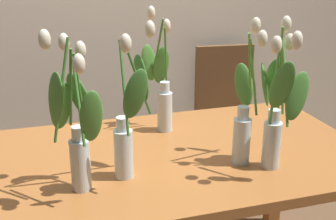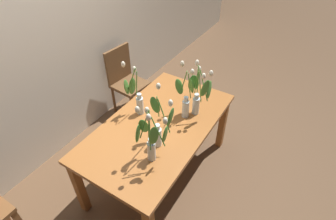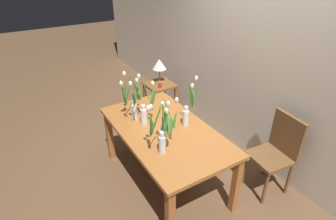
{
  "view_description": "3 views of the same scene",
  "coord_description": "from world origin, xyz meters",
  "px_view_note": "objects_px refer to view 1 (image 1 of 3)",
  "views": [
    {
      "loc": [
        -0.46,
        -1.5,
        1.5
      ],
      "look_at": [
        -0.0,
        0.03,
        0.91
      ],
      "focal_mm": 45.73,
      "sensor_mm": 36.0,
      "label": 1
    },
    {
      "loc": [
        -1.5,
        -1.04,
        2.43
      ],
      "look_at": [
        0.06,
        -0.07,
        0.9
      ],
      "focal_mm": 28.2,
      "sensor_mm": 36.0,
      "label": 2
    },
    {
      "loc": [
        2.09,
        -1.23,
        2.37
      ],
      "look_at": [
        0.08,
        -0.01,
        1.02
      ],
      "focal_mm": 29.05,
      "sensor_mm": 36.0,
      "label": 3
    }
  ],
  "objects_px": {
    "tulip_vase_0": "(128,128)",
    "tulip_vase_3": "(162,92)",
    "tulip_vase_1": "(278,111)",
    "dining_table": "(171,173)",
    "tulip_vase_4": "(76,129)",
    "tulip_vase_2": "(246,118)",
    "dining_chair": "(227,108)"
  },
  "relations": [
    {
      "from": "tulip_vase_3",
      "to": "tulip_vase_4",
      "type": "bearing_deg",
      "value": -132.72
    },
    {
      "from": "dining_table",
      "to": "dining_chair",
      "type": "distance_m",
      "value": 1.22
    },
    {
      "from": "dining_table",
      "to": "tulip_vase_0",
      "type": "distance_m",
      "value": 0.38
    },
    {
      "from": "tulip_vase_0",
      "to": "tulip_vase_3",
      "type": "height_order",
      "value": "tulip_vase_0"
    },
    {
      "from": "tulip_vase_2",
      "to": "tulip_vase_3",
      "type": "height_order",
      "value": "tulip_vase_3"
    },
    {
      "from": "tulip_vase_2",
      "to": "tulip_vase_3",
      "type": "bearing_deg",
      "value": 117.29
    },
    {
      "from": "tulip_vase_4",
      "to": "dining_chair",
      "type": "bearing_deg",
      "value": 47.42
    },
    {
      "from": "dining_table",
      "to": "tulip_vase_1",
      "type": "distance_m",
      "value": 0.52
    },
    {
      "from": "tulip_vase_0",
      "to": "tulip_vase_1",
      "type": "height_order",
      "value": "tulip_vase_1"
    },
    {
      "from": "dining_chair",
      "to": "tulip_vase_2",
      "type": "bearing_deg",
      "value": -111.64
    },
    {
      "from": "tulip_vase_3",
      "to": "dining_chair",
      "type": "xyz_separation_m",
      "value": [
        0.67,
        0.73,
        -0.39
      ]
    },
    {
      "from": "dining_chair",
      "to": "tulip_vase_4",
      "type": "bearing_deg",
      "value": -132.58
    },
    {
      "from": "tulip_vase_4",
      "to": "tulip_vase_2",
      "type": "bearing_deg",
      "value": 3.76
    },
    {
      "from": "dining_table",
      "to": "tulip_vase_1",
      "type": "xyz_separation_m",
      "value": [
        0.33,
        -0.23,
        0.32
      ]
    },
    {
      "from": "tulip_vase_3",
      "to": "dining_chair",
      "type": "bearing_deg",
      "value": 47.51
    },
    {
      "from": "dining_table",
      "to": "tulip_vase_4",
      "type": "xyz_separation_m",
      "value": [
        -0.38,
        -0.19,
        0.31
      ]
    },
    {
      "from": "dining_table",
      "to": "tulip_vase_2",
      "type": "relative_size",
      "value": 2.96
    },
    {
      "from": "dining_chair",
      "to": "dining_table",
      "type": "bearing_deg",
      "value": -125.27
    },
    {
      "from": "dining_table",
      "to": "tulip_vase_4",
      "type": "bearing_deg",
      "value": -153.96
    },
    {
      "from": "tulip_vase_1",
      "to": "dining_table",
      "type": "bearing_deg",
      "value": 144.81
    },
    {
      "from": "dining_table",
      "to": "tulip_vase_0",
      "type": "height_order",
      "value": "tulip_vase_0"
    },
    {
      "from": "dining_table",
      "to": "tulip_vase_2",
      "type": "xyz_separation_m",
      "value": [
        0.25,
        -0.15,
        0.27
      ]
    },
    {
      "from": "dining_chair",
      "to": "tulip_vase_3",
      "type": "bearing_deg",
      "value": -132.49
    },
    {
      "from": "dining_table",
      "to": "dining_chair",
      "type": "height_order",
      "value": "dining_chair"
    },
    {
      "from": "tulip_vase_1",
      "to": "tulip_vase_0",
      "type": "bearing_deg",
      "value": 170.84
    },
    {
      "from": "tulip_vase_1",
      "to": "dining_chair",
      "type": "relative_size",
      "value": 0.6
    },
    {
      "from": "tulip_vase_0",
      "to": "tulip_vase_4",
      "type": "distance_m",
      "value": 0.19
    },
    {
      "from": "tulip_vase_4",
      "to": "tulip_vase_3",
      "type": "bearing_deg",
      "value": 47.28
    },
    {
      "from": "dining_table",
      "to": "tulip_vase_0",
      "type": "bearing_deg",
      "value": -143.84
    },
    {
      "from": "tulip_vase_1",
      "to": "tulip_vase_4",
      "type": "height_order",
      "value": "same"
    },
    {
      "from": "tulip_vase_0",
      "to": "tulip_vase_3",
      "type": "xyz_separation_m",
      "value": [
        0.24,
        0.42,
        -0.01
      ]
    },
    {
      "from": "tulip_vase_4",
      "to": "dining_chair",
      "type": "relative_size",
      "value": 0.6
    }
  ]
}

